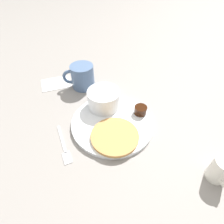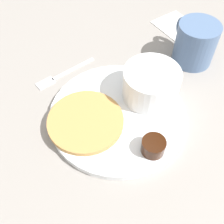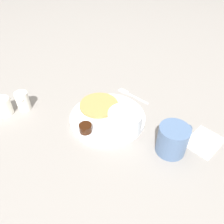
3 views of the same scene
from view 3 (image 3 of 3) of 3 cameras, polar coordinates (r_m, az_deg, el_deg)
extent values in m
plane|color=gray|center=(0.71, -1.16, -1.78)|extent=(4.00, 4.00, 0.00)
cylinder|color=white|center=(0.71, -1.17, -1.43)|extent=(0.24, 0.24, 0.01)
cylinder|color=#B78447|center=(0.74, -3.42, 1.86)|extent=(0.13, 0.13, 0.01)
cylinder|color=white|center=(0.65, 3.55, -2.09)|extent=(0.10, 0.10, 0.06)
cylinder|color=white|center=(0.63, 3.64, -0.46)|extent=(0.08, 0.08, 0.01)
cylinder|color=black|center=(0.65, -6.74, -4.32)|extent=(0.04, 0.04, 0.02)
cylinder|color=white|center=(0.65, 3.69, -4.27)|extent=(0.05, 0.05, 0.03)
sphere|color=white|center=(0.63, 3.76, -3.05)|extent=(0.03, 0.03, 0.03)
cylinder|color=slate|center=(0.61, 15.48, -7.01)|extent=(0.08, 0.08, 0.09)
torus|color=slate|center=(0.64, 18.36, -5.26)|extent=(0.06, 0.03, 0.06)
cylinder|color=white|center=(0.79, -22.27, 2.67)|extent=(0.04, 0.04, 0.07)
torus|color=white|center=(0.81, -22.35, 3.81)|extent=(0.02, 0.03, 0.03)
cone|color=white|center=(0.76, -22.76, 3.43)|extent=(0.01, 0.01, 0.01)
cylinder|color=white|center=(0.80, -26.53, 1.28)|extent=(0.05, 0.05, 0.06)
cone|color=white|center=(0.79, -25.53, 3.39)|extent=(0.02, 0.02, 0.01)
cube|color=silver|center=(0.80, 6.40, 3.77)|extent=(0.01, 0.10, 0.00)
cube|color=silver|center=(0.83, 2.96, 5.55)|extent=(0.02, 0.04, 0.00)
cube|color=white|center=(0.70, 22.94, -7.13)|extent=(0.11, 0.09, 0.00)
camera|label=1|loc=(0.86, -12.81, 34.31)|focal=28.00mm
camera|label=2|loc=(0.58, -36.90, 26.55)|focal=45.00mm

